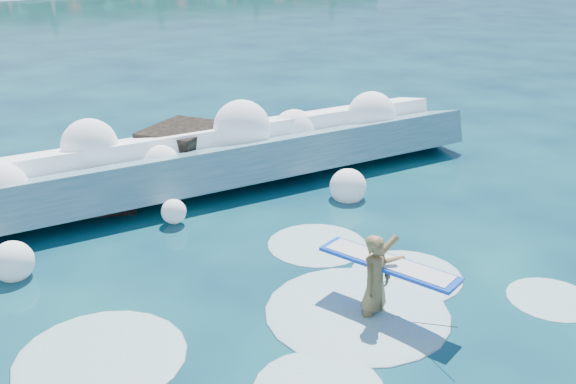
{
  "coord_description": "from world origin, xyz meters",
  "views": [
    {
      "loc": [
        -4.5,
        -8.1,
        5.82
      ],
      "look_at": [
        1.5,
        2.0,
        1.2
      ],
      "focal_mm": 40.0,
      "sensor_mm": 36.0,
      "label": 1
    }
  ],
  "objects": [
    {
      "name": "rock_cluster",
      "position": [
        -1.64,
        6.95,
        0.46
      ],
      "size": [
        8.42,
        3.47,
        1.45
      ],
      "color": "black",
      "rests_on": "ground"
    },
    {
      "name": "ground",
      "position": [
        0.0,
        0.0,
        0.0
      ],
      "size": [
        200.0,
        200.0,
        0.0
      ],
      "primitive_type": "plane",
      "color": "#07213D",
      "rests_on": "ground"
    },
    {
      "name": "wave_spray",
      "position": [
        0.35,
        6.15,
        1.04
      ],
      "size": [
        15.7,
        4.55,
        2.16
      ],
      "color": "white",
      "rests_on": "ground"
    },
    {
      "name": "breaking_wave",
      "position": [
        -0.3,
        6.31,
        0.56
      ],
      "size": [
        18.7,
        2.88,
        1.61
      ],
      "color": "teal",
      "rests_on": "ground"
    },
    {
      "name": "surf_foam",
      "position": [
        0.61,
        -0.33,
        0.0
      ],
      "size": [
        9.28,
        5.82,
        0.16
      ],
      "color": "silver",
      "rests_on": "ground"
    },
    {
      "name": "surfer_with_board",
      "position": [
        1.47,
        -0.95,
        0.65
      ],
      "size": [
        1.37,
        2.93,
        1.76
      ],
      "color": "olive",
      "rests_on": "ground"
    }
  ]
}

